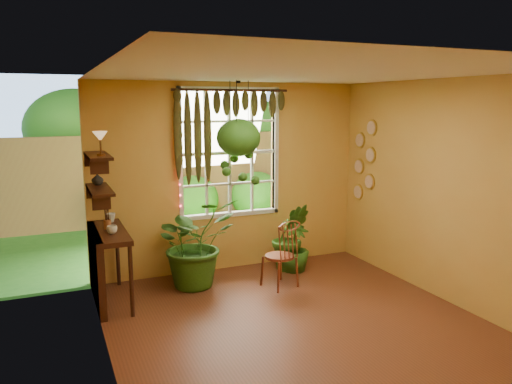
{
  "coord_description": "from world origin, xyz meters",
  "views": [
    {
      "loc": [
        -2.44,
        -4.44,
        2.4
      ],
      "look_at": [
        -0.07,
        1.15,
        1.32
      ],
      "focal_mm": 35.0,
      "sensor_mm": 36.0,
      "label": 1
    }
  ],
  "objects_px": {
    "potted_plant_left": "(195,242)",
    "counter_ledge": "(101,259)",
    "windsor_chair": "(281,265)",
    "hanging_basket": "(239,143)",
    "potted_plant_mid": "(290,237)"
  },
  "relations": [
    {
      "from": "counter_ledge",
      "to": "potted_plant_left",
      "type": "relative_size",
      "value": 1.01
    },
    {
      "from": "potted_plant_mid",
      "to": "windsor_chair",
      "type": "bearing_deg",
      "value": -126.54
    },
    {
      "from": "counter_ledge",
      "to": "potted_plant_mid",
      "type": "distance_m",
      "value": 2.68
    },
    {
      "from": "potted_plant_left",
      "to": "hanging_basket",
      "type": "bearing_deg",
      "value": 10.62
    },
    {
      "from": "windsor_chair",
      "to": "counter_ledge",
      "type": "bearing_deg",
      "value": 154.64
    },
    {
      "from": "hanging_basket",
      "to": "potted_plant_left",
      "type": "bearing_deg",
      "value": -169.38
    },
    {
      "from": "potted_plant_left",
      "to": "counter_ledge",
      "type": "bearing_deg",
      "value": -174.14
    },
    {
      "from": "windsor_chair",
      "to": "potted_plant_left",
      "type": "xyz_separation_m",
      "value": [
        -1.02,
        0.5,
        0.29
      ]
    },
    {
      "from": "potted_plant_left",
      "to": "potted_plant_mid",
      "type": "xyz_separation_m",
      "value": [
        1.46,
        0.09,
        -0.1
      ]
    },
    {
      "from": "counter_ledge",
      "to": "potted_plant_mid",
      "type": "relative_size",
      "value": 1.22
    },
    {
      "from": "hanging_basket",
      "to": "windsor_chair",
      "type": "bearing_deg",
      "value": -60.56
    },
    {
      "from": "potted_plant_mid",
      "to": "potted_plant_left",
      "type": "bearing_deg",
      "value": -176.43
    },
    {
      "from": "counter_ledge",
      "to": "potted_plant_mid",
      "type": "height_order",
      "value": "potted_plant_mid"
    },
    {
      "from": "counter_ledge",
      "to": "potted_plant_mid",
      "type": "xyz_separation_m",
      "value": [
        2.67,
        0.22,
        -0.06
      ]
    },
    {
      "from": "windsor_chair",
      "to": "hanging_basket",
      "type": "xyz_separation_m",
      "value": [
        -0.35,
        0.62,
        1.57
      ]
    }
  ]
}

